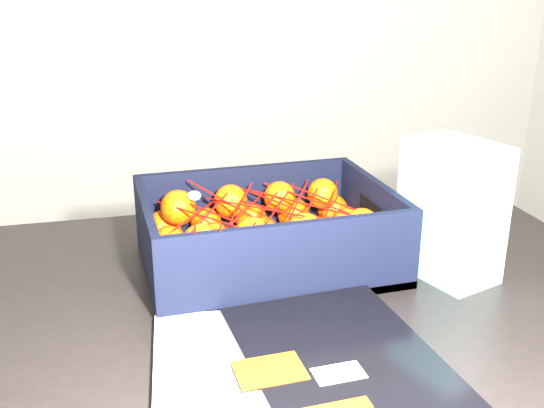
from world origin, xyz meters
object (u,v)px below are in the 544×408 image
object	(u,v)px
retail_carton	(452,210)
table	(238,374)
produce_crate	(267,242)
magazine_stack	(298,366)

from	to	relation	value
retail_carton	table	bearing A→B (deg)	168.21
table	produce_crate	size ratio (longest dim) A/B	3.35
retail_carton	produce_crate	bearing A→B (deg)	140.94
magazine_stack	produce_crate	distance (m)	0.29
produce_crate	magazine_stack	bearing A→B (deg)	-98.75
table	retail_carton	bearing A→B (deg)	4.30
produce_crate	retail_carton	xyz separation A→B (m)	(0.25, -0.11, 0.06)
table	retail_carton	size ratio (longest dim) A/B	6.09
magazine_stack	retail_carton	bearing A→B (deg)	31.24
table	produce_crate	bearing A→B (deg)	59.05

